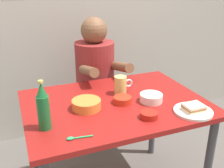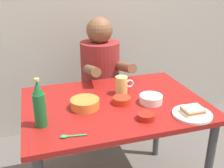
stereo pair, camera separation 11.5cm
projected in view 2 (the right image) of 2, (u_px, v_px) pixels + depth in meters
The scene contains 12 objects.
dining_table at pixel (114, 115), 1.68m from camera, with size 1.10×0.80×0.74m.
stool at pixel (101, 111), 2.37m from camera, with size 0.34×0.34×0.45m.
person_seated at pixel (100, 67), 2.20m from camera, with size 0.33×0.56×0.72m.
plate_orange at pixel (192, 114), 1.48m from camera, with size 0.22×0.22×0.01m, color silver.
sandwich at pixel (193, 110), 1.47m from camera, with size 0.11×0.09×0.04m.
beer_mug at pixel (122, 85), 1.73m from camera, with size 0.13×0.08×0.12m.
beer_bottle at pixel (39, 105), 1.34m from camera, with size 0.06×0.06×0.26m.
sauce_bowl_chili at pixel (122, 100), 1.62m from camera, with size 0.11×0.11×0.04m.
rice_bowl_white at pixel (151, 99), 1.62m from camera, with size 0.14×0.14×0.05m.
sambal_bowl_red at pixel (146, 116), 1.44m from camera, with size 0.10×0.10×0.03m.
soup_bowl_orange at pixel (85, 103), 1.56m from camera, with size 0.17×0.17×0.05m.
spoon at pixel (68, 136), 1.28m from camera, with size 0.13×0.03×0.01m.
Camera 2 is at (-0.45, -1.41, 1.46)m, focal length 42.67 mm.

